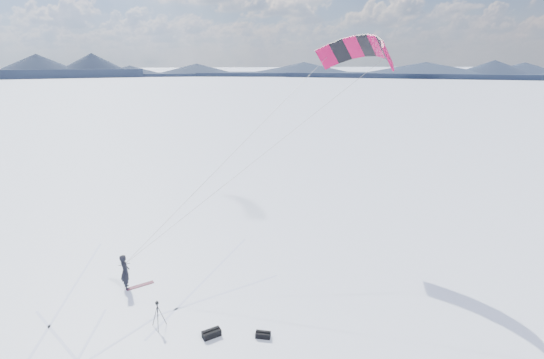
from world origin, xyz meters
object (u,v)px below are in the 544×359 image
object	(u,v)px
snowkiter	(127,288)
gear_bag_b	(263,335)
gear_bag_a	(212,333)
snowboard	(140,286)
tripod	(158,311)

from	to	relation	value
snowkiter	gear_bag_b	bearing A→B (deg)	-152.29
gear_bag_a	gear_bag_b	distance (m)	2.18
snowboard	gear_bag_b	world-z (taller)	gear_bag_b
snowkiter	snowboard	size ratio (longest dim) A/B	1.35
snowboard	gear_bag_a	world-z (taller)	gear_bag_a
snowboard	gear_bag_b	size ratio (longest dim) A/B	1.96
gear_bag_a	tripod	bearing A→B (deg)	135.20
snowkiter	snowboard	bearing A→B (deg)	-107.32
tripod	gear_bag_b	xyz separation A→B (m)	(4.13, -2.07, -0.69)
snowboard	tripod	xyz separation A→B (m)	(0.76, -3.75, 0.80)
snowboard	tripod	world-z (taller)	tripod
snowkiter	tripod	xyz separation A→B (m)	(1.41, -3.76, 0.82)
tripod	gear_bag_a	size ratio (longest dim) A/B	1.52
tripod	gear_bag_a	distance (m)	2.56
gear_bag_a	gear_bag_b	xyz separation A→B (m)	(2.05, -0.73, -0.03)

